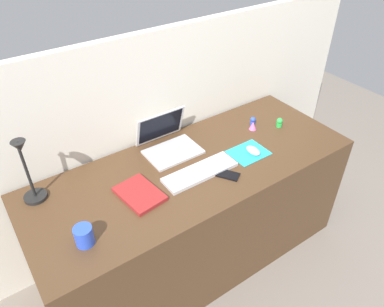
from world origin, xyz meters
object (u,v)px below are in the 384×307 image
at_px(mouse, 253,151).
at_px(desk_lamp, 28,173).
at_px(keyboard, 200,172).
at_px(coffee_mug, 84,236).
at_px(notebook_pad, 140,194).
at_px(toy_figurine_blue, 253,121).
at_px(toy_figurine_green, 279,122).
at_px(cell_phone, 227,175).
at_px(toy_figurine_pink, 253,126).
at_px(laptop, 167,140).

xyz_separation_m(mouse, desk_lamp, (-1.11, 0.31, 0.16)).
bearing_deg(keyboard, coffee_mug, -171.99).
distance_m(mouse, coffee_mug, 1.02).
xyz_separation_m(notebook_pad, toy_figurine_blue, (0.89, 0.16, 0.02)).
bearing_deg(toy_figurine_green, notebook_pad, -176.88).
distance_m(notebook_pad, toy_figurine_blue, 0.90).
distance_m(cell_phone, toy_figurine_blue, 0.53).
relative_size(cell_phone, toy_figurine_green, 2.15).
bearing_deg(desk_lamp, keyboard, -20.08).
distance_m(toy_figurine_green, toy_figurine_pink, 0.17).
bearing_deg(laptop, mouse, -41.13).
xyz_separation_m(coffee_mug, toy_figurine_blue, (1.21, 0.29, -0.02)).
bearing_deg(coffee_mug, notebook_pad, 21.28).
distance_m(coffee_mug, toy_figurine_pink, 1.21).
height_order(laptop, toy_figurine_blue, laptop).
xyz_separation_m(desk_lamp, toy_figurine_pink, (1.28, -0.12, -0.15)).
distance_m(mouse, toy_figurine_green, 0.35).
distance_m(toy_figurine_green, toy_figurine_blue, 0.16).
height_order(keyboard, notebook_pad, same).
relative_size(desk_lamp, coffee_mug, 4.13).
distance_m(laptop, notebook_pad, 0.41).
bearing_deg(toy_figurine_green, desk_lamp, 172.45).
distance_m(laptop, toy_figurine_pink, 0.55).
bearing_deg(cell_phone, laptop, 75.02).
height_order(mouse, toy_figurine_pink, toy_figurine_pink).
bearing_deg(mouse, notebook_pad, 174.79).
relative_size(desk_lamp, toy_figurine_green, 6.29).
xyz_separation_m(notebook_pad, toy_figurine_green, (1.01, 0.06, 0.02)).
bearing_deg(toy_figurine_pink, cell_phone, -148.30).
relative_size(laptop, keyboard, 0.73).
bearing_deg(notebook_pad, mouse, -12.67).
height_order(desk_lamp, coffee_mug, desk_lamp).
distance_m(laptop, coffee_mug, 0.75).
distance_m(cell_phone, toy_figurine_green, 0.59).
xyz_separation_m(mouse, coffee_mug, (-1.01, -0.07, 0.02)).
relative_size(coffee_mug, toy_figurine_blue, 1.60).
distance_m(keyboard, toy_figurine_blue, 0.58).
distance_m(laptop, mouse, 0.49).
bearing_deg(keyboard, notebook_pad, 174.30).
xyz_separation_m(notebook_pad, coffee_mug, (-0.33, -0.13, 0.04)).
distance_m(keyboard, mouse, 0.35).
height_order(toy_figurine_pink, toy_figurine_blue, toy_figurine_blue).
height_order(keyboard, desk_lamp, desk_lamp).
bearing_deg(mouse, cell_phone, -165.12).
bearing_deg(keyboard, cell_phone, -40.79).
bearing_deg(notebook_pad, cell_phone, -23.22).
distance_m(notebook_pad, toy_figurine_pink, 0.86).
distance_m(desk_lamp, toy_figurine_green, 1.45).
bearing_deg(toy_figurine_pink, notebook_pad, -171.63).
relative_size(keyboard, cell_phone, 3.20).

